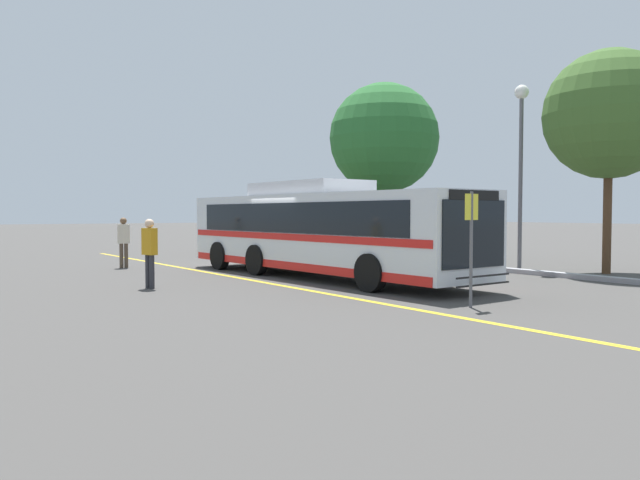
# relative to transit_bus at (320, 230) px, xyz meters

# --- Properties ---
(ground_plane) EXTENTS (220.00, 220.00, 0.00)m
(ground_plane) POSITION_rel_transit_bus_xyz_m (-0.73, -0.22, -1.51)
(ground_plane) COLOR #423F3D
(lane_strip_0) EXTENTS (32.11, 0.20, 0.01)m
(lane_strip_0) POSITION_rel_transit_bus_xyz_m (0.02, -2.20, -1.51)
(lane_strip_0) COLOR gold
(lane_strip_0) RESTS_ON ground_plane
(curb_strip) EXTENTS (40.11, 0.36, 0.15)m
(curb_strip) POSITION_rel_transit_bus_xyz_m (0.02, 6.24, -1.44)
(curb_strip) COLOR #99999E
(curb_strip) RESTS_ON ground_plane
(transit_bus) EXTENTS (12.49, 3.04, 3.04)m
(transit_bus) POSITION_rel_transit_bus_xyz_m (0.00, 0.00, 0.00)
(transit_bus) COLOR silver
(transit_bus) RESTS_ON ground_plane
(parked_car_0) EXTENTS (4.13, 2.06, 1.48)m
(parked_car_0) POSITION_rel_transit_bus_xyz_m (-12.31, 4.00, -0.77)
(parked_car_0) COLOR maroon
(parked_car_0) RESTS_ON ground_plane
(parked_car_1) EXTENTS (3.91, 1.97, 1.44)m
(parked_car_1) POSITION_rel_transit_bus_xyz_m (-5.87, 4.04, -0.77)
(parked_car_1) COLOR olive
(parked_car_1) RESTS_ON ground_plane
(pedestrian_0) EXTENTS (0.30, 0.45, 1.87)m
(pedestrian_0) POSITION_rel_transit_bus_xyz_m (-6.99, -3.96, -0.43)
(pedestrian_0) COLOR brown
(pedestrian_0) RESTS_ON ground_plane
(pedestrian_1) EXTENTS (0.46, 0.33, 1.87)m
(pedestrian_1) POSITION_rel_transit_bus_xyz_m (-0.24, -5.44, -0.43)
(pedestrian_1) COLOR #2D2D33
(pedestrian_1) RESTS_ON ground_plane
(bus_stop_sign) EXTENTS (0.07, 0.40, 2.49)m
(bus_stop_sign) POSITION_rel_transit_bus_xyz_m (7.07, -1.03, 0.06)
(bus_stop_sign) COLOR #59595E
(bus_stop_sign) RESTS_ON ground_plane
(street_lamp) EXTENTS (0.49, 0.49, 6.49)m
(street_lamp) POSITION_rel_transit_bus_xyz_m (2.28, 7.01, 3.12)
(street_lamp) COLOR #59595E
(street_lamp) RESTS_ON ground_plane
(tree_0) EXTENTS (5.05, 5.05, 8.02)m
(tree_0) POSITION_rel_transit_bus_xyz_m (-5.83, 7.78, 3.98)
(tree_0) COLOR #513823
(tree_0) RESTS_ON ground_plane
(tree_1) EXTENTS (4.29, 4.29, 7.46)m
(tree_1) POSITION_rel_transit_bus_xyz_m (4.62, 8.53, 3.79)
(tree_1) COLOR #513823
(tree_1) RESTS_ON ground_plane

